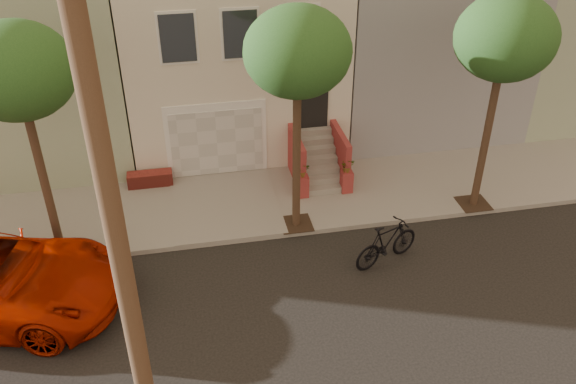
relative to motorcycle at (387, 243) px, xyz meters
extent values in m
plane|color=black|center=(-3.04, -1.95, -0.62)|extent=(90.00, 90.00, 0.00)
cube|color=gray|center=(-3.04, 3.40, -0.54)|extent=(40.00, 3.70, 0.15)
cube|color=beige|center=(-3.04, 9.25, 3.03)|extent=(7.00, 8.00, 7.00)
cube|color=gray|center=(-9.84, 9.25, 3.03)|extent=(6.50, 8.00, 7.00)
cube|color=gray|center=(3.76, 9.25, 3.03)|extent=(6.50, 8.00, 7.00)
cube|color=gray|center=(10.26, 9.25, 3.03)|extent=(6.50, 8.00, 7.00)
cube|color=white|center=(-3.94, 5.27, 0.78)|extent=(3.20, 0.12, 2.50)
cube|color=silver|center=(-3.94, 5.21, 0.68)|extent=(2.90, 0.06, 2.20)
cube|color=gray|center=(-3.94, 3.40, -0.46)|extent=(3.20, 3.70, 0.02)
cube|color=maroon|center=(-6.14, 4.95, -0.25)|extent=(1.40, 0.45, 0.44)
cube|color=black|center=(-0.84, 5.22, 1.93)|extent=(1.00, 0.06, 2.00)
cube|color=#3F4751|center=(-4.84, 5.22, 4.13)|extent=(1.00, 0.06, 1.40)
cube|color=white|center=(-4.84, 5.24, 4.13)|extent=(1.15, 0.05, 1.55)
cube|color=#3F4751|center=(-3.04, 5.22, 4.13)|extent=(1.00, 0.06, 1.40)
cube|color=white|center=(-3.04, 5.24, 4.13)|extent=(1.15, 0.05, 1.55)
cube|color=#3F4751|center=(-1.24, 5.22, 4.13)|extent=(1.00, 0.06, 1.40)
cube|color=white|center=(-1.24, 5.24, 4.13)|extent=(1.15, 0.05, 1.55)
cube|color=gray|center=(-0.84, 3.43, -0.37)|extent=(1.20, 0.28, 0.20)
cube|color=gray|center=(-0.84, 3.71, -0.17)|extent=(1.20, 0.28, 0.20)
cube|color=gray|center=(-0.84, 3.99, 0.03)|extent=(1.20, 0.28, 0.20)
cube|color=gray|center=(-0.84, 4.27, 0.23)|extent=(1.20, 0.28, 0.20)
cube|color=gray|center=(-0.84, 4.55, 0.43)|extent=(1.20, 0.28, 0.20)
cube|color=gray|center=(-0.84, 4.83, 0.63)|extent=(1.20, 0.28, 0.20)
cube|color=gray|center=(-0.84, 5.11, 0.83)|extent=(1.20, 0.28, 0.20)
cube|color=maroon|center=(-1.54, 4.27, 0.33)|extent=(0.18, 1.96, 1.60)
cube|color=maroon|center=(-0.14, 4.27, 0.33)|extent=(0.18, 1.96, 1.60)
cube|color=maroon|center=(-1.54, 3.39, -0.12)|extent=(0.35, 0.35, 0.70)
imported|color=#194418|center=(-1.54, 3.39, 0.46)|extent=(0.40, 0.35, 0.45)
cube|color=maroon|center=(-0.14, 3.39, -0.12)|extent=(0.35, 0.35, 0.70)
imported|color=#194418|center=(-0.14, 3.39, 0.46)|extent=(0.41, 0.35, 0.45)
cube|color=#2D2116|center=(-8.54, 1.95, -0.46)|extent=(0.90, 0.90, 0.02)
cylinder|color=#3C261B|center=(-8.54, 1.95, 1.63)|extent=(0.22, 0.22, 4.20)
ellipsoid|color=#194418|center=(-8.54, 1.95, 4.68)|extent=(2.70, 2.57, 2.29)
cube|color=#2D2116|center=(-2.04, 1.95, -0.46)|extent=(0.90, 0.90, 0.02)
cylinder|color=#3C261B|center=(-2.04, 1.95, 1.63)|extent=(0.22, 0.22, 4.20)
ellipsoid|color=#194418|center=(-2.04, 1.95, 4.68)|extent=(2.70, 2.57, 2.29)
cube|color=#2D2116|center=(3.46, 1.95, -0.46)|extent=(0.90, 0.90, 0.02)
cylinder|color=#3C261B|center=(3.46, 1.95, 1.63)|extent=(0.22, 0.22, 4.20)
ellipsoid|color=#194418|center=(3.46, 1.95, 4.68)|extent=(2.70, 2.57, 2.29)
cylinder|color=#463120|center=(-6.04, -5.15, 4.38)|extent=(0.30, 0.30, 10.00)
imported|color=black|center=(0.00, 0.00, 0.00)|extent=(2.12, 1.31, 1.24)
camera|label=1|loc=(-5.04, -12.07, 9.78)|focal=38.04mm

